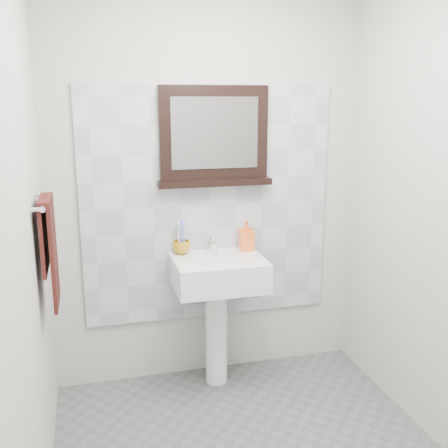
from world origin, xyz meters
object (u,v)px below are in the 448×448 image
Objects in this scene: soap_dispenser at (246,235)px; hand_towel at (49,243)px; toothbrush_cup at (181,247)px; pedestal_sink at (218,286)px; framed_mirror at (214,138)px.

soap_dispenser is 0.36× the size of hand_towel.
hand_towel is at bearing -154.40° from soap_dispenser.
toothbrush_cup is 0.42m from soap_dispenser.
toothbrush_cup is 0.92m from hand_towel.
soap_dispenser is at bearing -3.02° from toothbrush_cup.
toothbrush_cup is (-0.20, 0.14, 0.23)m from pedestal_sink.
framed_mirror reaches higher than toothbrush_cup.
toothbrush_cup is at bearing 145.07° from pedestal_sink.
pedestal_sink reaches higher than toothbrush_cup.
soap_dispenser is 1.26m from hand_towel.
hand_towel is at bearing -146.74° from toothbrush_cup.
framed_mirror is (0.02, 0.19, 0.89)m from pedestal_sink.
framed_mirror is at bearing 82.47° from pedestal_sink.
pedestal_sink is 0.38m from soap_dispenser.
framed_mirror is at bearing 11.67° from toothbrush_cup.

